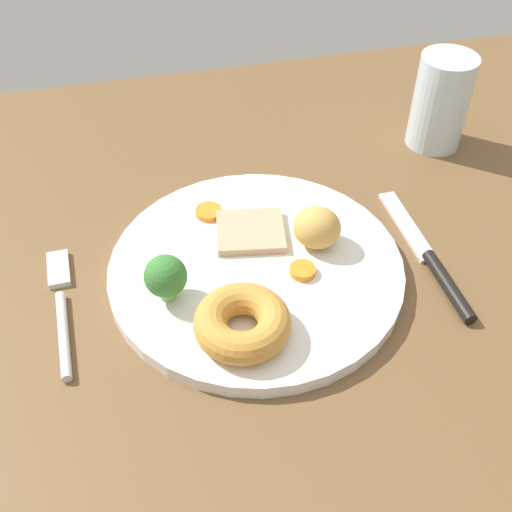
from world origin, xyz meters
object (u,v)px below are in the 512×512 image
(fork, at_px, (61,306))
(water_glass, at_px, (441,102))
(meat_slice_main, at_px, (250,231))
(yorkshire_pudding, at_px, (242,323))
(dinner_plate, at_px, (256,269))
(knife, at_px, (432,262))
(carrot_coin_back, at_px, (302,270))
(carrot_coin_front, at_px, (209,212))
(broccoli_floret, at_px, (165,273))
(roast_potato_left, at_px, (317,228))

(fork, distance_m, water_glass, 0.47)
(meat_slice_main, height_order, yorkshire_pudding, yorkshire_pudding)
(fork, bearing_deg, dinner_plate, -91.69)
(fork, relative_size, knife, 0.83)
(carrot_coin_back, bearing_deg, carrot_coin_front, 123.98)
(carrot_coin_front, height_order, fork, carrot_coin_front)
(meat_slice_main, relative_size, broccoli_floret, 1.44)
(dinner_plate, relative_size, fork, 1.79)
(dinner_plate, xyz_separation_m, yorkshire_pudding, (-0.03, -0.08, 0.02))
(dinner_plate, bearing_deg, carrot_coin_front, 110.45)
(meat_slice_main, xyz_separation_m, fork, (-0.18, -0.04, -0.01))
(dinner_plate, height_order, knife, dinner_plate)
(roast_potato_left, relative_size, knife, 0.24)
(meat_slice_main, bearing_deg, water_glass, 26.13)
(dinner_plate, bearing_deg, yorkshire_pudding, -111.40)
(yorkshire_pudding, xyz_separation_m, broccoli_floret, (-0.05, 0.06, 0.01))
(broccoli_floret, relative_size, fork, 0.29)
(fork, height_order, water_glass, water_glass)
(knife, bearing_deg, yorkshire_pudding, 103.03)
(knife, bearing_deg, carrot_coin_front, 60.01)
(meat_slice_main, distance_m, carrot_coin_front, 0.05)
(roast_potato_left, distance_m, carrot_coin_front, 0.11)
(meat_slice_main, xyz_separation_m, yorkshire_pudding, (-0.03, -0.12, 0.01))
(roast_potato_left, height_order, water_glass, water_glass)
(meat_slice_main, xyz_separation_m, water_glass, (0.25, 0.12, 0.04))
(broccoli_floret, relative_size, water_glass, 0.42)
(roast_potato_left, bearing_deg, meat_slice_main, 155.07)
(dinner_plate, relative_size, meat_slice_main, 4.22)
(meat_slice_main, height_order, roast_potato_left, roast_potato_left)
(yorkshire_pudding, distance_m, broccoli_floret, 0.08)
(meat_slice_main, bearing_deg, fork, -167.37)
(roast_potato_left, distance_m, water_glass, 0.24)
(knife, relative_size, water_glass, 1.71)
(carrot_coin_front, height_order, broccoli_floret, broccoli_floret)
(meat_slice_main, relative_size, carrot_coin_back, 2.72)
(dinner_plate, xyz_separation_m, carrot_coin_back, (0.04, -0.02, 0.01))
(dinner_plate, height_order, broccoli_floret, broccoli_floret)
(meat_slice_main, distance_m, knife, 0.18)
(carrot_coin_front, height_order, carrot_coin_back, same)
(fork, bearing_deg, carrot_coin_back, -97.33)
(knife, bearing_deg, meat_slice_main, 65.89)
(fork, bearing_deg, roast_potato_left, -88.56)
(carrot_coin_front, relative_size, fork, 0.17)
(broccoli_floret, bearing_deg, yorkshire_pudding, -47.95)
(broccoli_floret, height_order, fork, broccoli_floret)
(knife, distance_m, water_glass, 0.22)
(dinner_plate, distance_m, carrot_coin_front, 0.09)
(carrot_coin_back, xyz_separation_m, fork, (-0.22, 0.02, -0.01))
(yorkshire_pudding, distance_m, carrot_coin_back, 0.09)
(carrot_coin_front, xyz_separation_m, carrot_coin_back, (0.07, -0.10, 0.00))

